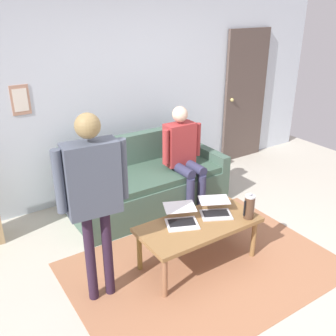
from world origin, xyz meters
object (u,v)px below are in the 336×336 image
(person_seated, at_px, (183,152))
(laptop_left, at_px, (215,209))
(person_standing, at_px, (93,188))
(laptop_center, at_px, (181,218))
(french_press, at_px, (249,207))
(couch, at_px, (147,184))
(coffee_table, at_px, (199,227))
(interior_door, at_px, (245,97))

(person_seated, bearing_deg, laptop_left, 72.67)
(person_standing, distance_m, person_seated, 1.86)
(laptop_center, relative_size, french_press, 1.61)
(couch, height_order, laptop_center, couch)
(couch, distance_m, french_press, 1.52)
(coffee_table, xyz_separation_m, french_press, (-0.47, 0.19, 0.18))
(laptop_left, bearing_deg, interior_door, -139.00)
(person_standing, bearing_deg, laptop_left, 178.00)
(couch, distance_m, laptop_center, 1.23)
(couch, xyz_separation_m, person_standing, (1.16, 1.18, 0.77))
(couch, distance_m, person_seated, 0.62)
(laptop_left, relative_size, french_press, 1.54)
(couch, relative_size, person_standing, 1.14)
(laptop_left, xyz_separation_m, person_standing, (1.24, -0.04, 0.57))
(interior_door, height_order, coffee_table, interior_door)
(laptop_left, distance_m, french_press, 0.34)
(interior_door, height_order, couch, interior_door)
(couch, xyz_separation_m, laptop_left, (-0.08, 1.22, 0.20))
(french_press, height_order, person_seated, person_seated)
(french_press, bearing_deg, couch, -78.37)
(laptop_left, bearing_deg, couch, -86.04)
(interior_door, bearing_deg, couch, 15.26)
(couch, bearing_deg, coffee_table, 82.69)
(interior_door, distance_m, person_standing, 3.77)
(person_seated, bearing_deg, person_standing, 31.51)
(interior_door, distance_m, person_seated, 1.98)
(laptop_center, distance_m, person_seated, 1.19)
(french_press, xyz_separation_m, person_seated, (-0.09, -1.24, 0.14))
(coffee_table, height_order, laptop_center, laptop_center)
(person_standing, bearing_deg, laptop_center, -179.51)
(coffee_table, bearing_deg, laptop_left, -167.38)
(interior_door, distance_m, french_press, 2.82)
(laptop_left, relative_size, person_seated, 0.33)
(laptop_center, xyz_separation_m, person_standing, (0.86, 0.01, 0.57))
(laptop_center, xyz_separation_m, french_press, (-0.60, 0.30, 0.08))
(french_press, bearing_deg, interior_door, -132.24)
(interior_door, distance_m, laptop_center, 3.08)
(french_press, relative_size, person_seated, 0.21)
(laptop_left, xyz_separation_m, person_seated, (-0.31, -1.00, 0.22))
(french_press, distance_m, person_seated, 1.25)
(laptop_left, xyz_separation_m, laptop_center, (0.38, -0.05, 0.00))
(laptop_center, height_order, person_standing, person_standing)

